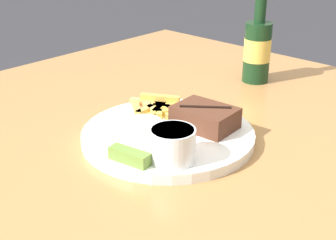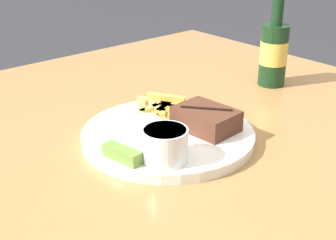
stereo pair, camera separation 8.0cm
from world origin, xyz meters
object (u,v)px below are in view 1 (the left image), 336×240
at_px(coleslaw_cup, 173,143).
at_px(dipping_sauce_cup, 144,127).
at_px(knife_utensil, 186,124).
at_px(beer_bottle, 257,48).
at_px(steak_portion, 205,117).
at_px(pickle_spear, 130,156).
at_px(dinner_plate, 168,135).
at_px(fork_utensil, 141,115).

xyz_separation_m(coleslaw_cup, dipping_sauce_cup, (-0.10, 0.03, -0.02)).
distance_m(dipping_sauce_cup, knife_utensil, 0.08).
xyz_separation_m(dipping_sauce_cup, beer_bottle, (-0.04, 0.40, 0.05)).
bearing_deg(knife_utensil, steak_portion, -54.09).
relative_size(steak_portion, coleslaw_cup, 1.56).
relative_size(knife_utensil, beer_bottle, 0.74).
xyz_separation_m(pickle_spear, knife_utensil, (-0.02, 0.16, -0.01)).
distance_m(dinner_plate, coleslaw_cup, 0.11).
distance_m(pickle_spear, beer_bottle, 0.50).
height_order(dipping_sauce_cup, fork_utensil, dipping_sauce_cup).
distance_m(fork_utensil, knife_utensil, 0.09).
relative_size(dipping_sauce_cup, knife_utensil, 0.36).
xyz_separation_m(fork_utensil, knife_utensil, (0.09, 0.03, 0.00)).
bearing_deg(coleslaw_cup, beer_bottle, 107.35).
bearing_deg(fork_utensil, dinner_plate, 0.00).
bearing_deg(steak_portion, dinner_plate, -124.33).
distance_m(steak_portion, fork_utensil, 0.12).
xyz_separation_m(steak_portion, knife_utensil, (-0.03, -0.02, -0.02)).
height_order(dinner_plate, pickle_spear, pickle_spear).
xyz_separation_m(coleslaw_cup, beer_bottle, (-0.14, 0.44, 0.03)).
height_order(steak_portion, pickle_spear, steak_portion).
bearing_deg(dipping_sauce_cup, steak_portion, 57.80).
bearing_deg(dipping_sauce_cup, fork_utensil, 139.37).
xyz_separation_m(dinner_plate, pickle_spear, (0.03, -0.12, 0.02)).
bearing_deg(coleslaw_cup, fork_utensil, 151.55).
relative_size(dinner_plate, pickle_spear, 4.28).
xyz_separation_m(coleslaw_cup, pickle_spear, (-0.04, -0.05, -0.02)).
bearing_deg(fork_utensil, pickle_spear, -41.52).
xyz_separation_m(coleslaw_cup, fork_utensil, (-0.16, 0.08, -0.03)).
height_order(dinner_plate, beer_bottle, beer_bottle).
distance_m(coleslaw_cup, dipping_sauce_cup, 0.10).
bearing_deg(fork_utensil, coleslaw_cup, -19.90).
distance_m(coleslaw_cup, beer_bottle, 0.46).
distance_m(dinner_plate, fork_utensil, 0.08).
height_order(pickle_spear, knife_utensil, pickle_spear).
height_order(steak_portion, dipping_sauce_cup, steak_portion).
height_order(dinner_plate, steak_portion, steak_portion).
xyz_separation_m(steak_portion, beer_bottle, (-0.10, 0.31, 0.04)).
xyz_separation_m(dinner_plate, steak_portion, (0.04, 0.05, 0.03)).
bearing_deg(dinner_plate, knife_utensil, 75.67).
relative_size(dinner_plate, fork_utensil, 2.24).
bearing_deg(pickle_spear, steak_portion, 88.48).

